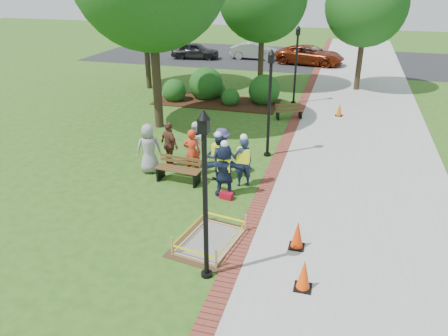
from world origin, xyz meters
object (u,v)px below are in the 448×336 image
(lamp_near, at_px, (205,186))
(hivis_worker_b, at_px, (243,160))
(hivis_worker_a, at_px, (224,169))
(hivis_worker_c, at_px, (218,155))
(wet_concrete_pad, at_px, (210,235))
(bench_near, at_px, (179,175))
(cone_front, at_px, (304,275))

(lamp_near, distance_m, hivis_worker_b, 5.34)
(hivis_worker_a, distance_m, hivis_worker_c, 1.31)
(wet_concrete_pad, bearing_deg, hivis_worker_b, 89.56)
(lamp_near, xyz_separation_m, hivis_worker_a, (-0.74, 4.23, -1.52))
(wet_concrete_pad, height_order, hivis_worker_a, hivis_worker_a)
(bench_near, bearing_deg, hivis_worker_a, -15.35)
(cone_front, bearing_deg, lamp_near, -176.11)
(bench_near, bearing_deg, hivis_worker_c, 28.00)
(hivis_worker_b, bearing_deg, lamp_near, -86.43)
(hivis_worker_a, distance_m, hivis_worker_b, 0.97)
(bench_near, height_order, lamp_near, lamp_near)
(lamp_near, bearing_deg, hivis_worker_b, 93.57)
(hivis_worker_b, height_order, hivis_worker_c, hivis_worker_b)
(hivis_worker_b, bearing_deg, wet_concrete_pad, -90.44)
(wet_concrete_pad, height_order, hivis_worker_c, hivis_worker_c)
(lamp_near, bearing_deg, hivis_worker_a, 99.95)
(wet_concrete_pad, height_order, bench_near, bench_near)
(hivis_worker_a, bearing_deg, bench_near, 164.65)
(cone_front, relative_size, lamp_near, 0.19)
(cone_front, bearing_deg, wet_concrete_pad, 155.02)
(wet_concrete_pad, relative_size, bench_near, 1.52)
(cone_front, bearing_deg, bench_near, 137.04)
(hivis_worker_a, bearing_deg, lamp_near, -80.05)
(wet_concrete_pad, bearing_deg, hivis_worker_c, 103.53)
(cone_front, distance_m, lamp_near, 3.13)
(hivis_worker_a, bearing_deg, cone_front, -52.93)
(bench_near, distance_m, hivis_worker_a, 2.02)
(hivis_worker_a, relative_size, hivis_worker_b, 1.02)
(cone_front, relative_size, hivis_worker_a, 0.42)
(bench_near, relative_size, hivis_worker_c, 0.93)
(hivis_worker_a, bearing_deg, wet_concrete_pad, -82.04)
(cone_front, xyz_separation_m, hivis_worker_b, (-2.65, 4.94, 0.55))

